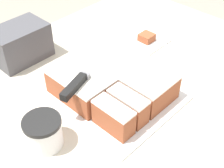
% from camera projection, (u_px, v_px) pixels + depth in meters
% --- Properties ---
extents(cake_board, '(0.32, 0.38, 0.01)m').
position_uv_depth(cake_board, '(112.00, 95.00, 0.96)').
color(cake_board, white).
rests_on(cake_board, countertop).
extents(cake, '(0.26, 0.31, 0.08)m').
position_uv_depth(cake, '(112.00, 83.00, 0.93)').
color(cake, '#994C2D').
rests_on(cake, cake_board).
extents(knife, '(0.27, 0.11, 0.02)m').
position_uv_depth(knife, '(80.00, 81.00, 0.87)').
color(knife, silver).
rests_on(knife, cake).
extents(coffee_cup, '(0.10, 0.10, 0.09)m').
position_uv_depth(coffee_cup, '(44.00, 132.00, 0.79)').
color(coffee_cup, white).
rests_on(coffee_cup, countertop).
extents(paper_napkin, '(0.13, 0.13, 0.01)m').
position_uv_depth(paper_napkin, '(146.00, 41.00, 1.19)').
color(paper_napkin, white).
rests_on(paper_napkin, countertop).
extents(brownie, '(0.05, 0.05, 0.03)m').
position_uv_depth(brownie, '(147.00, 37.00, 1.18)').
color(brownie, '#994C2D').
rests_on(brownie, paper_napkin).
extents(storage_box, '(0.19, 0.13, 0.12)m').
position_uv_depth(storage_box, '(20.00, 43.00, 1.07)').
color(storage_box, '#47474C').
rests_on(storage_box, countertop).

